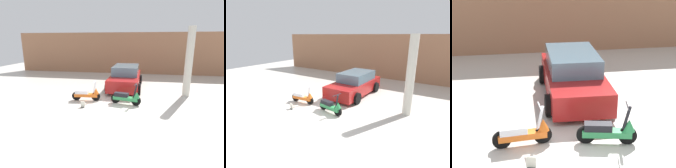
# 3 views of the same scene
# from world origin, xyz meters

# --- Properties ---
(wall_back) EXTENTS (19.60, 0.12, 3.42)m
(wall_back) POSITION_xyz_m (0.00, 8.65, 1.71)
(wall_back) COLOR #9E6B4C
(wall_back) RESTS_ON ground_plane
(scooter_front_left) EXTENTS (1.34, 0.48, 0.94)m
(scooter_front_left) POSITION_xyz_m (-1.31, 1.26, 0.33)
(scooter_front_left) COLOR black
(scooter_front_left) RESTS_ON ground_plane
(scooter_front_right) EXTENTS (1.36, 0.56, 0.95)m
(scooter_front_right) POSITION_xyz_m (0.57, 1.05, 0.34)
(scooter_front_right) COLOR black
(scooter_front_right) RESTS_ON ground_plane
(car_rear_left) EXTENTS (1.94, 3.90, 1.31)m
(car_rear_left) POSITION_xyz_m (0.25, 3.91, 0.63)
(car_rear_left) COLOR maroon
(car_rear_left) RESTS_ON ground_plane
(placard_near_left_scooter) EXTENTS (0.20, 0.15, 0.26)m
(placard_near_left_scooter) POSITION_xyz_m (-1.23, 0.38, 0.11)
(placard_near_left_scooter) COLOR black
(placard_near_left_scooter) RESTS_ON ground_plane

